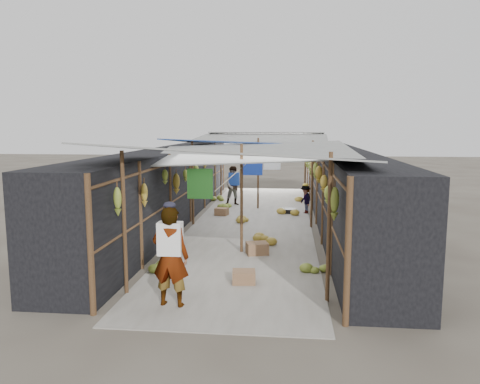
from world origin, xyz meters
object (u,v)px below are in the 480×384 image
at_px(black_basin, 289,211).
at_px(vendor_elderly, 171,257).
at_px(vendor_seated, 305,199).
at_px(crate_near, 244,277).
at_px(shopper_blue, 234,186).

height_order(black_basin, vendor_elderly, vendor_elderly).
height_order(vendor_elderly, vendor_seated, vendor_elderly).
xyz_separation_m(vendor_elderly, vendor_seated, (2.54, 8.73, -0.36)).
height_order(crate_near, vendor_elderly, vendor_elderly).
bearing_deg(crate_near, vendor_elderly, -137.54).
relative_size(black_basin, vendor_seated, 0.55).
distance_m(vendor_elderly, shopper_blue, 10.18).
distance_m(crate_near, shopper_blue, 9.03).
xyz_separation_m(crate_near, shopper_blue, (-1.24, 8.93, 0.62)).
relative_size(crate_near, black_basin, 0.80).
xyz_separation_m(vendor_elderly, shopper_blue, (-0.12, 10.17, -0.11)).
distance_m(black_basin, shopper_blue, 2.62).
distance_m(crate_near, vendor_elderly, 1.82).
bearing_deg(vendor_seated, vendor_elderly, -37.40).
relative_size(shopper_blue, vendor_seated, 1.50).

